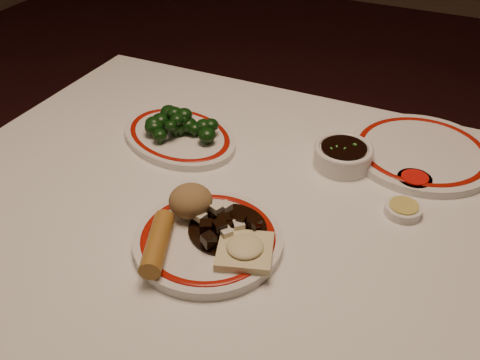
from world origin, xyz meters
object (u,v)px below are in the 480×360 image
at_px(main_plate, 208,240).
at_px(rice_mound, 191,201).
at_px(broccoli_plate, 179,136).
at_px(dining_table, 249,244).
at_px(spring_roll, 157,243).
at_px(fried_wonton, 245,249).
at_px(stirfry_heap, 226,226).
at_px(broccoli_pile, 179,124).
at_px(soy_bowl, 343,156).

bearing_deg(main_plate, rice_mound, 143.16).
height_order(main_plate, broccoli_plate, main_plate).
height_order(dining_table, spring_roll, spring_roll).
xyz_separation_m(spring_roll, fried_wonton, (0.12, 0.05, -0.01)).
bearing_deg(stirfry_heap, main_plate, -127.04).
bearing_deg(broccoli_pile, rice_mound, -55.25).
bearing_deg(rice_mound, dining_table, 47.48).
distance_m(fried_wonton, broccoli_pile, 0.38).
distance_m(main_plate, fried_wonton, 0.07).
bearing_deg(fried_wonton, main_plate, 170.58).
xyz_separation_m(main_plate, rice_mound, (-0.05, 0.04, 0.03)).
relative_size(spring_roll, broccoli_plate, 0.38).
relative_size(main_plate, stirfry_heap, 2.20).
bearing_deg(spring_roll, main_plate, 27.67).
bearing_deg(main_plate, stirfry_heap, 52.96).
height_order(main_plate, rice_mound, rice_mound).
bearing_deg(broccoli_pile, fried_wonton, -44.46).
xyz_separation_m(dining_table, soy_bowl, (0.11, 0.19, 0.11)).
bearing_deg(spring_roll, broccoli_pile, 93.73).
relative_size(stirfry_heap, soy_bowl, 1.15).
bearing_deg(main_plate, broccoli_pile, 128.38).
xyz_separation_m(fried_wonton, soy_bowl, (0.06, 0.32, -0.01)).
height_order(fried_wonton, broccoli_plate, fried_wonton).
relative_size(main_plate, broccoli_plate, 0.87).
bearing_deg(broccoli_plate, soy_bowl, 9.30).
bearing_deg(main_plate, dining_table, 80.85).
bearing_deg(dining_table, spring_roll, -112.11).
height_order(fried_wonton, stirfry_heap, stirfry_heap).
relative_size(dining_table, rice_mound, 16.37).
height_order(dining_table, rice_mound, rice_mound).
xyz_separation_m(main_plate, spring_roll, (-0.05, -0.06, 0.02)).
distance_m(rice_mound, broccoli_pile, 0.26).
bearing_deg(stirfry_heap, broccoli_pile, 133.93).
relative_size(dining_table, soy_bowl, 10.72).
height_order(dining_table, main_plate, main_plate).
height_order(dining_table, stirfry_heap, stirfry_heap).
bearing_deg(dining_table, rice_mound, -132.52).
bearing_deg(fried_wonton, rice_mound, 157.42).
bearing_deg(broccoli_plate, main_plate, -51.47).
bearing_deg(fried_wonton, broccoli_pile, 135.54).
height_order(main_plate, soy_bowl, soy_bowl).
xyz_separation_m(broccoli_plate, soy_bowl, (0.33, 0.05, 0.01)).
height_order(main_plate, stirfry_heap, stirfry_heap).
height_order(dining_table, fried_wonton, fried_wonton).
bearing_deg(main_plate, spring_roll, -130.98).
height_order(main_plate, broccoli_pile, broccoli_pile).
bearing_deg(broccoli_plate, stirfry_heap, -45.92).
xyz_separation_m(dining_table, broccoli_pile, (-0.22, 0.14, 0.13)).
xyz_separation_m(stirfry_heap, broccoli_pile, (-0.22, 0.23, 0.01)).
bearing_deg(dining_table, fried_wonton, -68.33).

